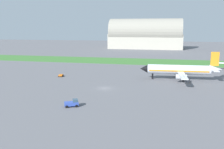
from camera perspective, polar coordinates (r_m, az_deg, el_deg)
ground_plane at (r=83.60m, az=-1.65°, el=-3.23°), size 600.00×600.00×0.00m
grass_taxiway_strip at (r=151.16m, az=4.85°, el=3.08°), size 360.00×28.00×0.08m
airplane_midfield_jet at (r=99.74m, az=15.43°, el=1.05°), size 31.16×31.76×11.22m
baggage_cart_near_gate at (r=105.60m, az=-11.73°, el=-0.17°), size 2.17×2.67×0.90m
pushback_tug_midfield at (r=65.37m, az=-9.20°, el=-6.55°), size 4.02×3.23×1.95m
hangar_distant at (r=243.54m, az=7.70°, el=9.03°), size 69.94×24.62×28.66m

